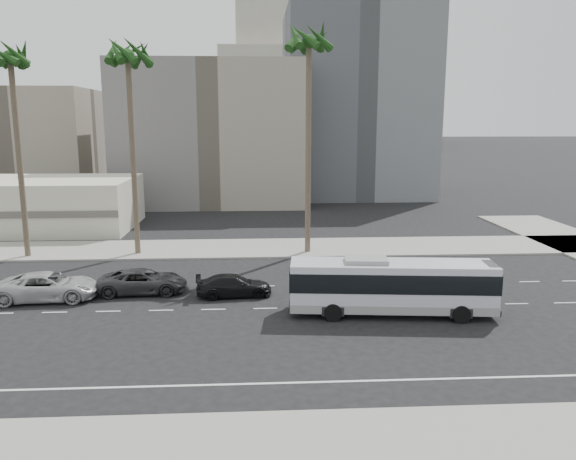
{
  "coord_description": "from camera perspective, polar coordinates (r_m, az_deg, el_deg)",
  "views": [
    {
      "loc": [
        -6.45,
        -31.16,
        10.75
      ],
      "look_at": [
        -4.45,
        4.0,
        3.86
      ],
      "focal_mm": 35.02,
      "sensor_mm": 36.0,
      "label": 1
    }
  ],
  "objects": [
    {
      "name": "midrise_beige_far",
      "position": [
        87.14,
        -24.73,
        7.92
      ],
      "size": [
        18.0,
        16.0,
        15.0
      ],
      "primitive_type": "cube",
      "color": "gray",
      "rests_on": "ground"
    },
    {
      "name": "car_a",
      "position": [
        35.18,
        -5.53,
        -5.63
      ],
      "size": [
        2.34,
        4.83,
        1.35
      ],
      "primitive_type": "imported",
      "rotation": [
        0.0,
        0.0,
        1.67
      ],
      "color": "black",
      "rests_on": "ground"
    },
    {
      "name": "midrise_beige_west",
      "position": [
        76.39,
        -7.53,
        9.65
      ],
      "size": [
        24.0,
        18.0,
        18.0
      ],
      "primitive_type": "cube",
      "color": "gray",
      "rests_on": "ground"
    },
    {
      "name": "commercial_low",
      "position": [
        62.36,
        -25.43,
        2.38
      ],
      "size": [
        22.0,
        12.16,
        5.0
      ],
      "color": "beige",
      "rests_on": "ground"
    },
    {
      "name": "car_c",
      "position": [
        37.24,
        -23.19,
        -5.29
      ],
      "size": [
        3.17,
        6.2,
        1.68
      ],
      "primitive_type": "imported",
      "rotation": [
        0.0,
        0.0,
        1.64
      ],
      "color": "#B4B4B4",
      "rests_on": "ground"
    },
    {
      "name": "palm_far",
      "position": [
        48.43,
        -26.35,
        15.04
      ],
      "size": [
        4.81,
        4.81,
        16.56
      ],
      "rotation": [
        0.0,
        0.0,
        0.36
      ],
      "color": "brown",
      "rests_on": "ground"
    },
    {
      "name": "midrise_gray_center",
      "position": [
        84.44,
        6.76,
        12.51
      ],
      "size": [
        20.0,
        20.0,
        26.0
      ],
      "primitive_type": "cube",
      "color": "#53565B",
      "rests_on": "ground"
    },
    {
      "name": "car_b",
      "position": [
        36.79,
        -14.5,
        -5.06
      ],
      "size": [
        2.8,
        5.58,
        1.52
      ],
      "primitive_type": "imported",
      "rotation": [
        0.0,
        0.0,
        1.62
      ],
      "color": "#323234",
      "rests_on": "ground"
    },
    {
      "name": "palm_near",
      "position": [
        45.51,
        2.13,
        18.13
      ],
      "size": [
        5.37,
        5.37,
        18.05
      ],
      "rotation": [
        0.0,
        0.0,
        0.33
      ],
      "color": "brown",
      "rests_on": "ground"
    },
    {
      "name": "ground",
      "position": [
        33.59,
        8.06,
        -7.72
      ],
      "size": [
        700.0,
        700.0,
        0.0
      ],
      "primitive_type": "plane",
      "color": "black",
      "rests_on": "ground"
    },
    {
      "name": "palm_mid",
      "position": [
        46.39,
        -15.95,
        16.22
      ],
      "size": [
        5.49,
        5.49,
        16.95
      ],
      "rotation": [
        0.0,
        0.0,
        -0.4
      ],
      "color": "brown",
      "rests_on": "ground"
    },
    {
      "name": "city_bus",
      "position": [
        32.01,
        10.49,
        -5.53
      ],
      "size": [
        11.54,
        3.66,
        3.26
      ],
      "rotation": [
        0.0,
        0.0,
        -0.1
      ],
      "color": "silver",
      "rests_on": "ground"
    },
    {
      "name": "sidewalk_north",
      "position": [
        48.3,
        4.5,
        -1.74
      ],
      "size": [
        120.0,
        7.0,
        0.15
      ],
      "primitive_type": "cube",
      "color": "gray",
      "rests_on": "ground"
    },
    {
      "name": "civic_tower",
      "position": [
        282.6,
        -2.44,
        16.75
      ],
      "size": [
        42.0,
        42.0,
        129.0
      ],
      "color": "beige",
      "rests_on": "ground"
    },
    {
      "name": "highrise_far",
      "position": [
        301.65,
        11.81,
        14.49
      ],
      "size": [
        22.0,
        22.0,
        60.0
      ],
      "primitive_type": "cube",
      "color": "slate",
      "rests_on": "ground"
    },
    {
      "name": "highrise_right",
      "position": [
        267.28,
        8.18,
        16.15
      ],
      "size": [
        26.0,
        26.0,
        70.0
      ],
      "primitive_type": "cube",
      "color": "slate",
      "rests_on": "ground"
    }
  ]
}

